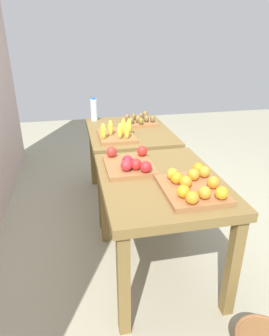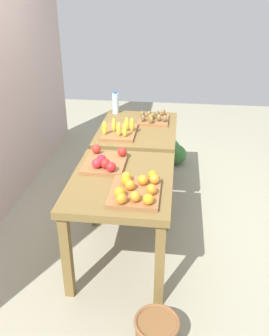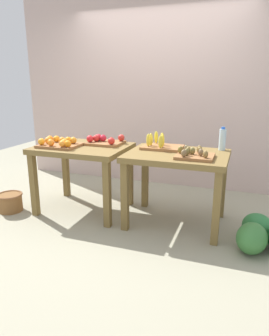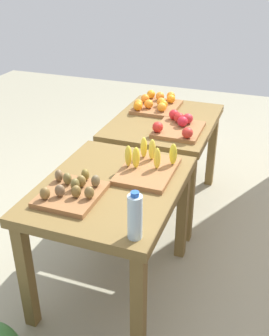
{
  "view_description": "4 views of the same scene",
  "coord_description": "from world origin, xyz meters",
  "px_view_note": "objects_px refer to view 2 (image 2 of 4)",
  "views": [
    {
      "loc": [
        -2.31,
        0.55,
        1.69
      ],
      "look_at": [
        0.08,
        0.05,
        0.59
      ],
      "focal_mm": 32.5,
      "sensor_mm": 36.0,
      "label": 1
    },
    {
      "loc": [
        -3.05,
        -0.41,
        2.18
      ],
      "look_at": [
        -0.07,
        -0.04,
        0.63
      ],
      "focal_mm": 39.47,
      "sensor_mm": 36.0,
      "label": 2
    },
    {
      "loc": [
        1.21,
        -3.15,
        1.52
      ],
      "look_at": [
        0.09,
        -0.02,
        0.59
      ],
      "focal_mm": 33.48,
      "sensor_mm": 36.0,
      "label": 3
    },
    {
      "loc": [
        2.44,
        0.84,
        2.0
      ],
      "look_at": [
        0.05,
        -0.04,
        0.64
      ],
      "focal_mm": 43.33,
      "sensor_mm": 36.0,
      "label": 4
    }
  ],
  "objects_px": {
    "display_table_left": "(122,192)",
    "wicker_basket": "(157,332)",
    "orange_bin": "(136,189)",
    "watermelon_pile": "(165,151)",
    "kiwi_bin": "(153,119)",
    "water_bottle": "(115,103)",
    "display_table_right": "(138,138)",
    "apple_bin": "(105,161)",
    "banana_crate": "(120,131)"
  },
  "relations": [
    {
      "from": "banana_crate",
      "to": "kiwi_bin",
      "type": "xyz_separation_m",
      "value": [
        0.42,
        -0.3,
        -0.01
      ]
    },
    {
      "from": "display_table_left",
      "to": "wicker_basket",
      "type": "relative_size",
      "value": 3.43
    },
    {
      "from": "display_table_right",
      "to": "orange_bin",
      "type": "relative_size",
      "value": 2.32
    },
    {
      "from": "banana_crate",
      "to": "watermelon_pile",
      "type": "xyz_separation_m",
      "value": [
        1.1,
        -0.42,
        -0.7
      ]
    },
    {
      "from": "orange_bin",
      "to": "display_table_right",
      "type": "bearing_deg",
      "value": 6.03
    },
    {
      "from": "display_table_right",
      "to": "kiwi_bin",
      "type": "xyz_separation_m",
      "value": [
        0.2,
        -0.15,
        0.15
      ]
    },
    {
      "from": "orange_bin",
      "to": "water_bottle",
      "type": "xyz_separation_m",
      "value": [
        1.76,
        0.45,
        0.08
      ]
    },
    {
      "from": "apple_bin",
      "to": "watermelon_pile",
      "type": "bearing_deg",
      "value": -13.47
    },
    {
      "from": "display_table_right",
      "to": "water_bottle",
      "type": "xyz_separation_m",
      "value": [
        0.42,
        0.31,
        0.24
      ]
    },
    {
      "from": "banana_crate",
      "to": "water_bottle",
      "type": "distance_m",
      "value": 0.67
    },
    {
      "from": "display_table_left",
      "to": "wicker_basket",
      "type": "xyz_separation_m",
      "value": [
        -0.82,
        -0.35,
        -0.56
      ]
    },
    {
      "from": "display_table_right",
      "to": "wicker_basket",
      "type": "height_order",
      "value": "display_table_right"
    },
    {
      "from": "apple_bin",
      "to": "water_bottle",
      "type": "xyz_separation_m",
      "value": [
        1.34,
        0.14,
        0.08
      ]
    },
    {
      "from": "display_table_left",
      "to": "watermelon_pile",
      "type": "distance_m",
      "value": 2.09
    },
    {
      "from": "orange_bin",
      "to": "wicker_basket",
      "type": "distance_m",
      "value": 0.96
    },
    {
      "from": "orange_bin",
      "to": "kiwi_bin",
      "type": "relative_size",
      "value": 1.23
    },
    {
      "from": "display_table_left",
      "to": "kiwi_bin",
      "type": "bearing_deg",
      "value": -6.49
    },
    {
      "from": "display_table_right",
      "to": "apple_bin",
      "type": "height_order",
      "value": "apple_bin"
    },
    {
      "from": "kiwi_bin",
      "to": "water_bottle",
      "type": "distance_m",
      "value": 0.52
    },
    {
      "from": "orange_bin",
      "to": "watermelon_pile",
      "type": "bearing_deg",
      "value": -3.13
    },
    {
      "from": "apple_bin",
      "to": "banana_crate",
      "type": "xyz_separation_m",
      "value": [
        0.69,
        -0.01,
        0.0
      ]
    },
    {
      "from": "banana_crate",
      "to": "watermelon_pile",
      "type": "relative_size",
      "value": 0.66
    },
    {
      "from": "orange_bin",
      "to": "banana_crate",
      "type": "relative_size",
      "value": 1.02
    },
    {
      "from": "water_bottle",
      "to": "watermelon_pile",
      "type": "distance_m",
      "value": 1.07
    },
    {
      "from": "display_table_left",
      "to": "banana_crate",
      "type": "distance_m",
      "value": 0.93
    },
    {
      "from": "apple_bin",
      "to": "water_bottle",
      "type": "relative_size",
      "value": 1.7
    },
    {
      "from": "banana_crate",
      "to": "display_table_left",
      "type": "bearing_deg",
      "value": -170.2
    },
    {
      "from": "apple_bin",
      "to": "wicker_basket",
      "type": "relative_size",
      "value": 1.41
    },
    {
      "from": "display_table_right",
      "to": "banana_crate",
      "type": "height_order",
      "value": "banana_crate"
    },
    {
      "from": "banana_crate",
      "to": "water_bottle",
      "type": "relative_size",
      "value": 1.75
    },
    {
      "from": "kiwi_bin",
      "to": "watermelon_pile",
      "type": "relative_size",
      "value": 0.54
    },
    {
      "from": "display_table_left",
      "to": "orange_bin",
      "type": "distance_m",
      "value": 0.3
    },
    {
      "from": "display_table_right",
      "to": "orange_bin",
      "type": "xyz_separation_m",
      "value": [
        -1.34,
        -0.14,
        0.16
      ]
    },
    {
      "from": "display_table_left",
      "to": "banana_crate",
      "type": "height_order",
      "value": "banana_crate"
    },
    {
      "from": "banana_crate",
      "to": "water_bottle",
      "type": "xyz_separation_m",
      "value": [
        0.64,
        0.15,
        0.08
      ]
    },
    {
      "from": "wicker_basket",
      "to": "kiwi_bin",
      "type": "bearing_deg",
      "value": 5.36
    },
    {
      "from": "watermelon_pile",
      "to": "wicker_basket",
      "type": "bearing_deg",
      "value": -178.22
    },
    {
      "from": "display_table_left",
      "to": "wicker_basket",
      "type": "height_order",
      "value": "display_table_left"
    },
    {
      "from": "banana_crate",
      "to": "wicker_basket",
      "type": "height_order",
      "value": "banana_crate"
    },
    {
      "from": "orange_bin",
      "to": "wicker_basket",
      "type": "height_order",
      "value": "orange_bin"
    },
    {
      "from": "banana_crate",
      "to": "display_table_right",
      "type": "bearing_deg",
      "value": -35.03
    },
    {
      "from": "kiwi_bin",
      "to": "wicker_basket",
      "type": "xyz_separation_m",
      "value": [
        -2.14,
        -0.2,
        -0.71
      ]
    },
    {
      "from": "display_table_left",
      "to": "kiwi_bin",
      "type": "relative_size",
      "value": 2.85
    },
    {
      "from": "display_table_left",
      "to": "water_bottle",
      "type": "distance_m",
      "value": 1.59
    },
    {
      "from": "display_table_right",
      "to": "display_table_left",
      "type": "bearing_deg",
      "value": 180.0
    },
    {
      "from": "watermelon_pile",
      "to": "display_table_left",
      "type": "bearing_deg",
      "value": 172.54
    },
    {
      "from": "kiwi_bin",
      "to": "wicker_basket",
      "type": "relative_size",
      "value": 1.21
    },
    {
      "from": "kiwi_bin",
      "to": "banana_crate",
      "type": "bearing_deg",
      "value": 143.82
    },
    {
      "from": "orange_bin",
      "to": "water_bottle",
      "type": "relative_size",
      "value": 1.78
    },
    {
      "from": "apple_bin",
      "to": "wicker_basket",
      "type": "distance_m",
      "value": 1.35
    }
  ]
}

